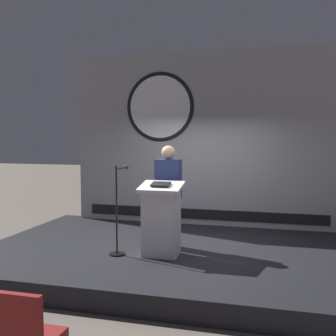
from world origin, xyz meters
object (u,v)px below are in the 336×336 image
at_px(microphone_stand, 118,223).
at_px(audience_chair_left, 26,335).
at_px(podium, 161,220).
at_px(speaker_person, 168,196).

xyz_separation_m(microphone_stand, audience_chair_left, (0.38, -2.96, -0.29)).
bearing_deg(microphone_stand, audience_chair_left, -82.65).
height_order(microphone_stand, audience_chair_left, microphone_stand).
height_order(podium, microphone_stand, microphone_stand).
xyz_separation_m(speaker_person, audience_chair_left, (-0.26, -3.53, -0.65)).
bearing_deg(microphone_stand, podium, 7.53).
relative_size(podium, speaker_person, 0.68).
bearing_deg(speaker_person, podium, -87.89).
distance_m(microphone_stand, audience_chair_left, 3.00).
relative_size(microphone_stand, audience_chair_left, 1.53).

